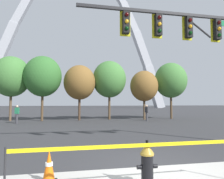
{
  "coord_description": "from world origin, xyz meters",
  "views": [
    {
      "loc": [
        -2.34,
        -5.65,
        1.81
      ],
      "look_at": [
        -0.21,
        5.0,
        2.5
      ],
      "focal_mm": 33.29,
      "sensor_mm": 36.0,
      "label": 1
    }
  ],
  "objects_px": {
    "traffic_cone_by_hydrant": "(49,166)",
    "pedestrian_standing_center": "(147,113)",
    "traffic_signal_gantry": "(198,43)",
    "fire_hydrant": "(147,164)",
    "pedestrian_walking_left": "(17,114)",
    "monument_arch": "(78,39)"
  },
  "relations": [
    {
      "from": "traffic_cone_by_hydrant",
      "to": "monument_arch",
      "type": "bearing_deg",
      "value": 87.46
    },
    {
      "from": "traffic_signal_gantry",
      "to": "monument_arch",
      "type": "distance_m",
      "value": 63.18
    },
    {
      "from": "fire_hydrant",
      "to": "pedestrian_walking_left",
      "type": "height_order",
      "value": "pedestrian_walking_left"
    },
    {
      "from": "monument_arch",
      "to": "pedestrian_walking_left",
      "type": "bearing_deg",
      "value": -98.09
    },
    {
      "from": "fire_hydrant",
      "to": "pedestrian_walking_left",
      "type": "distance_m",
      "value": 16.43
    },
    {
      "from": "traffic_signal_gantry",
      "to": "monument_arch",
      "type": "bearing_deg",
      "value": 92.89
    },
    {
      "from": "traffic_cone_by_hydrant",
      "to": "traffic_signal_gantry",
      "type": "xyz_separation_m",
      "value": [
        5.85,
        2.93,
        4.05
      ]
    },
    {
      "from": "traffic_signal_gantry",
      "to": "pedestrian_standing_center",
      "type": "bearing_deg",
      "value": 79.86
    },
    {
      "from": "monument_arch",
      "to": "pedestrian_standing_center",
      "type": "xyz_separation_m",
      "value": [
        5.15,
        -48.58,
        -22.0
      ]
    },
    {
      "from": "traffic_cone_by_hydrant",
      "to": "traffic_signal_gantry",
      "type": "relative_size",
      "value": 0.09
    },
    {
      "from": "pedestrian_standing_center",
      "to": "traffic_signal_gantry",
      "type": "bearing_deg",
      "value": -100.14
    },
    {
      "from": "fire_hydrant",
      "to": "monument_arch",
      "type": "height_order",
      "value": "monument_arch"
    },
    {
      "from": "fire_hydrant",
      "to": "traffic_cone_by_hydrant",
      "type": "distance_m",
      "value": 2.21
    },
    {
      "from": "traffic_signal_gantry",
      "to": "pedestrian_walking_left",
      "type": "bearing_deg",
      "value": 130.64
    },
    {
      "from": "traffic_cone_by_hydrant",
      "to": "pedestrian_standing_center",
      "type": "relative_size",
      "value": 0.46
    },
    {
      "from": "traffic_cone_by_hydrant",
      "to": "fire_hydrant",
      "type": "bearing_deg",
      "value": -17.01
    },
    {
      "from": "monument_arch",
      "to": "pedestrian_walking_left",
      "type": "distance_m",
      "value": 53.92
    },
    {
      "from": "monument_arch",
      "to": "pedestrian_walking_left",
      "type": "relative_size",
      "value": 37.66
    },
    {
      "from": "traffic_cone_by_hydrant",
      "to": "pedestrian_standing_center",
      "type": "bearing_deg",
      "value": 61.6
    },
    {
      "from": "fire_hydrant",
      "to": "pedestrian_standing_center",
      "type": "distance_m",
      "value": 16.44
    },
    {
      "from": "fire_hydrant",
      "to": "pedestrian_standing_center",
      "type": "relative_size",
      "value": 0.62
    },
    {
      "from": "monument_arch",
      "to": "pedestrian_walking_left",
      "type": "height_order",
      "value": "monument_arch"
    }
  ]
}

